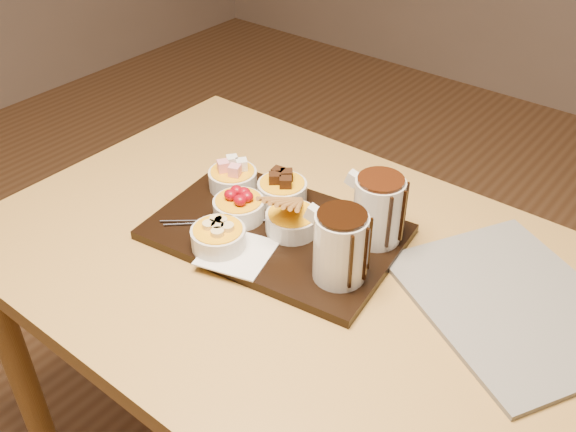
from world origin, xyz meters
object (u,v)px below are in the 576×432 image
Objects in this scene: bowl_strawberries at (239,209)px; pitcher_dark_chocolate at (340,247)px; newspaper at (513,303)px; pitcher_milk_chocolate at (378,210)px; dining_table at (300,299)px; serving_board at (276,232)px.

pitcher_dark_chocolate is (0.25, -0.02, 0.04)m from bowl_strawberries.
pitcher_milk_chocolate is at bearing -149.37° from newspaper.
pitcher_dark_chocolate reaches higher than bowl_strawberries.
newspaper is at bearing 19.83° from dining_table.
newspaper is (0.26, 0.14, -0.08)m from pitcher_dark_chocolate.
pitcher_dark_chocolate is 0.33× the size of newspaper.
dining_table is 0.39m from newspaper.
pitcher_dark_chocolate and pitcher_milk_chocolate have the same top height.
bowl_strawberries is at bearing -138.13° from newspaper.
newspaper is at bearing 20.17° from pitcher_dark_chocolate.
bowl_strawberries is (-0.08, -0.02, 0.03)m from serving_board.
newspaper is at bearing -6.17° from pitcher_milk_chocolate.
serving_board is at bearing 11.37° from bowl_strawberries.
dining_table is 0.14m from serving_board.
pitcher_milk_chocolate reaches higher than newspaper.
pitcher_dark_chocolate is at bearing -19.98° from serving_board.
pitcher_milk_chocolate reaches higher than bowl_strawberries.
serving_board is 0.44m from newspaper.
dining_table is 12.00× the size of bowl_strawberries.
bowl_strawberries is 0.52m from newspaper.
pitcher_dark_chocolate reaches higher than dining_table.
dining_table is 9.61× the size of pitcher_dark_chocolate.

